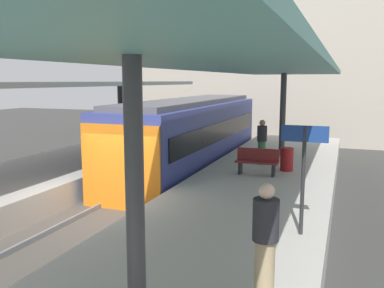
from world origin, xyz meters
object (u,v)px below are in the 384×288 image
at_px(platform_bench, 257,161).
at_px(platform_sign, 304,155).
at_px(passenger_far_end, 265,242).
at_px(passenger_mid_platform, 262,141).
at_px(commuter_train, 191,136).
at_px(passenger_near_bench, 94,138).
at_px(litter_bin, 287,159).

xyz_separation_m(platform_bench, platform_sign, (1.92, -4.97, 1.16)).
bearing_deg(passenger_far_end, passenger_mid_platform, 101.26).
distance_m(commuter_train, passenger_near_bench, 4.20).
distance_m(platform_bench, passenger_near_bench, 6.38).
bearing_deg(commuter_train, passenger_mid_platform, -24.35).
height_order(litter_bin, passenger_far_end, passenger_far_end).
height_order(platform_sign, passenger_mid_platform, platform_sign).
bearing_deg(passenger_far_end, litter_bin, 95.71).
bearing_deg(passenger_near_bench, commuter_train, 48.28).
distance_m(platform_sign, passenger_mid_platform, 7.06).
bearing_deg(commuter_train, passenger_near_bench, -131.72).
relative_size(passenger_near_bench, passenger_mid_platform, 1.03).
xyz_separation_m(platform_sign, passenger_far_end, (-0.21, -2.85, -0.73)).
height_order(commuter_train, platform_bench, commuter_train).
distance_m(platform_sign, passenger_near_bench, 9.75).
bearing_deg(passenger_far_end, platform_sign, 85.73).
height_order(passenger_near_bench, passenger_mid_platform, passenger_near_bench).
bearing_deg(passenger_mid_platform, platform_bench, -83.63).
relative_size(platform_bench, passenger_near_bench, 0.82).
bearing_deg(passenger_mid_platform, commuter_train, 155.65).
relative_size(commuter_train, platform_sign, 5.45).
relative_size(platform_sign, passenger_near_bench, 1.29).
distance_m(litter_bin, passenger_mid_platform, 1.37).
bearing_deg(platform_bench, commuter_train, 137.64).
relative_size(commuter_train, passenger_far_end, 7.00).
distance_m(passenger_mid_platform, passenger_far_end, 9.74).
xyz_separation_m(platform_bench, passenger_mid_platform, (-0.19, 1.73, 0.40)).
distance_m(platform_sign, passenger_far_end, 2.95).
height_order(commuter_train, passenger_near_bench, commuter_train).
bearing_deg(litter_bin, commuter_train, 152.28).
relative_size(platform_sign, passenger_far_end, 1.29).
distance_m(passenger_near_bench, passenger_mid_platform, 6.37).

